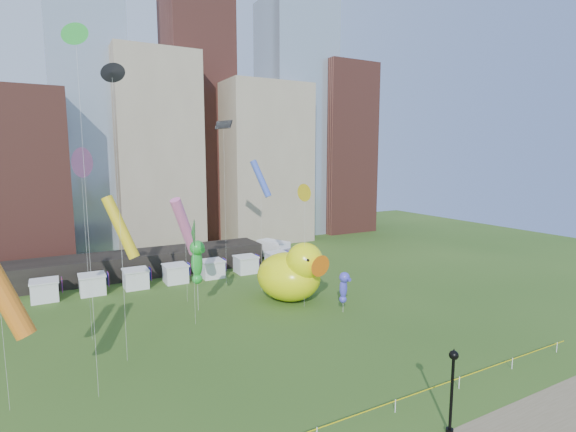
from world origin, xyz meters
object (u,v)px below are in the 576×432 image
seahorse_green (197,258)px  lamppost (452,382)px  big_duck (292,273)px  small_duck (299,281)px  box_truck (276,250)px  seahorse_purple (344,285)px

seahorse_green → lamppost: 28.46m
big_duck → lamppost: (-3.47, -25.47, 0.05)m
big_duck → small_duck: size_ratio=2.02×
small_duck → box_truck: small_duck is taller
seahorse_green → lamppost: seahorse_green is taller
big_duck → lamppost: size_ratio=1.86×
seahorse_purple → box_truck: seahorse_purple is taller
big_duck → small_duck: (1.90, 1.58, -1.64)m
seahorse_green → box_truck: 25.08m
seahorse_purple → lamppost: (-6.41, -19.54, 0.26)m
small_duck → lamppost: lamppost is taller
big_duck → box_truck: size_ratio=1.38×
seahorse_green → seahorse_purple: 15.74m
big_duck → lamppost: big_duck is taller
lamppost → box_truck: size_ratio=0.74×
seahorse_green → box_truck: seahorse_green is taller
big_duck → seahorse_green: size_ratio=1.30×
seahorse_purple → lamppost: lamppost is taller
small_duck → seahorse_green: 12.95m
seahorse_purple → seahorse_green: bearing=144.9°
seahorse_green → lamppost: (6.89, -27.51, -2.45)m
small_duck → seahorse_purple: seahorse_purple is taller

